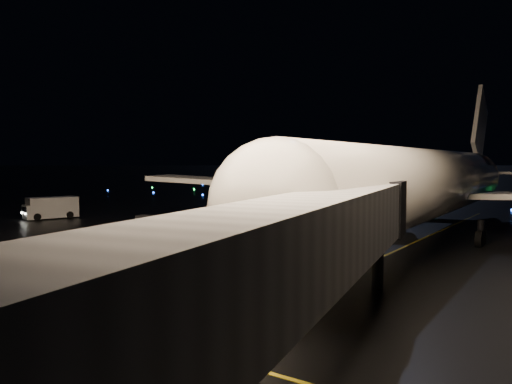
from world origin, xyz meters
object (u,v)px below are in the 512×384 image
belt_loader (220,240)px  baggage_cart_2 (147,223)px  service_truck (52,208)px  airliner (435,146)px  crew_c (165,232)px  pushback_tug (203,306)px  baggage_cart_1 (157,226)px  baggage_cart_0 (172,225)px

belt_loader → baggage_cart_2: (-16.05, 7.21, -0.55)m
belt_loader → service_truck: (-35.81, 8.69, 0.06)m
airliner → belt_loader: airliner is taller
service_truck → crew_c: bearing=5.4°
pushback_tug → baggage_cart_2: 33.63m
airliner → service_truck: 49.45m
belt_loader → baggage_cart_1: bearing=163.2°
belt_loader → service_truck: bearing=174.8°
airliner → baggage_cart_2: size_ratio=31.69×
pushback_tug → belt_loader: bearing=141.8°
belt_loader → crew_c: (-9.64, 3.52, -0.53)m
belt_loader → baggage_cart_2: belt_loader is taller
pushback_tug → belt_loader: size_ratio=0.74×
airliner → service_truck: (-47.65, -10.69, -7.76)m
belt_loader → baggage_cart_2: size_ratio=2.85×
service_truck → baggage_cart_0: bearing=14.4°
baggage_cart_0 → crew_c: bearing=-41.8°
baggage_cart_1 → belt_loader: bearing=-5.9°
belt_loader → baggage_cart_2: bearing=164.2°
pushback_tug → baggage_cart_2: pushback_tug is taller
crew_c → pushback_tug: bearing=15.9°
pushback_tug → baggage_cart_1: 31.46m
baggage_cart_1 → baggage_cart_2: 2.35m
airliner → baggage_cart_0: size_ratio=32.53×
baggage_cart_0 → baggage_cart_1: 1.62m
belt_loader → baggage_cart_1: belt_loader is taller
pushback_tug → belt_loader: (-10.07, 13.97, 0.39)m
crew_c → baggage_cart_1: size_ratio=0.87×
baggage_cart_1 → airliner: bearing=46.0°
airliner → crew_c: size_ratio=36.47×
crew_c → baggage_cart_2: bearing=-152.5°
service_truck → airliner: bearing=29.2°
pushback_tug → baggage_cart_0: bearing=152.5°
airliner → baggage_cart_2: bearing=-157.9°
baggage_cart_2 → pushback_tug: bearing=-43.3°
service_truck → baggage_cart_1: bearing=10.9°
baggage_cart_1 → pushback_tug: bearing=-21.2°
belt_loader → baggage_cart_0: belt_loader is taller
baggage_cart_1 → baggage_cart_0: bearing=72.8°
pushback_tug → baggage_cart_1: pushback_tug is taller
airliner → baggage_cart_1: size_ratio=31.85×
service_truck → pushback_tug: bearing=-9.7°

